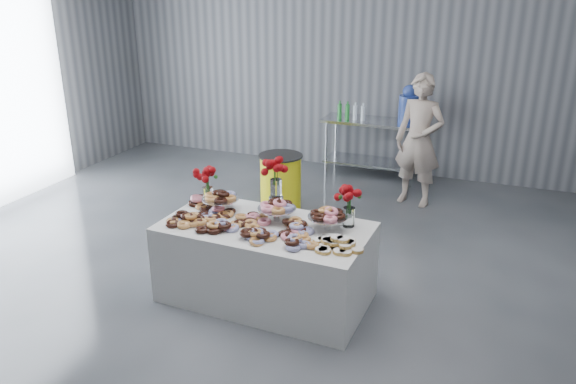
# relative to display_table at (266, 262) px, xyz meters

# --- Properties ---
(ground) EXTENTS (9.00, 9.00, 0.00)m
(ground) POSITION_rel_display_table_xyz_m (-0.33, -0.28, -0.38)
(ground) COLOR #36393E
(ground) RESTS_ON ground
(room_walls) EXTENTS (8.04, 9.04, 4.02)m
(room_walls) POSITION_rel_display_table_xyz_m (-0.60, -0.22, 2.26)
(room_walls) COLOR slate
(room_walls) RESTS_ON ground
(display_table) EXTENTS (1.93, 1.07, 0.75)m
(display_table) POSITION_rel_display_table_xyz_m (0.00, 0.00, 0.00)
(display_table) COLOR silver
(display_table) RESTS_ON ground
(prep_table) EXTENTS (1.50, 0.60, 0.90)m
(prep_table) POSITION_rel_display_table_xyz_m (0.08, 3.82, 0.24)
(prep_table) COLOR silver
(prep_table) RESTS_ON ground
(donut_mounds) EXTENTS (1.83, 0.86, 0.09)m
(donut_mounds) POSITION_rel_display_table_xyz_m (0.00, -0.05, 0.42)
(donut_mounds) COLOR #BE7245
(donut_mounds) RESTS_ON display_table
(cake_stand_left) EXTENTS (0.36, 0.36, 0.17)m
(cake_stand_left) POSITION_rel_display_table_xyz_m (-0.54, 0.17, 0.52)
(cake_stand_left) COLOR silver
(cake_stand_left) RESTS_ON display_table
(cake_stand_mid) EXTENTS (0.36, 0.36, 0.17)m
(cake_stand_mid) POSITION_rel_display_table_xyz_m (0.06, 0.15, 0.52)
(cake_stand_mid) COLOR silver
(cake_stand_mid) RESTS_ON display_table
(cake_stand_right) EXTENTS (0.36, 0.36, 0.17)m
(cake_stand_right) POSITION_rel_display_table_xyz_m (0.55, 0.13, 0.52)
(cake_stand_right) COLOR silver
(cake_stand_right) RESTS_ON display_table
(danish_pile) EXTENTS (0.48, 0.48, 0.11)m
(danish_pile) POSITION_rel_display_table_xyz_m (0.74, -0.18, 0.43)
(danish_pile) COLOR white
(danish_pile) RESTS_ON display_table
(bouquet_left) EXTENTS (0.26, 0.26, 0.42)m
(bouquet_left) POSITION_rel_display_table_xyz_m (-0.74, 0.28, 0.67)
(bouquet_left) COLOR white
(bouquet_left) RESTS_ON display_table
(bouquet_right) EXTENTS (0.26, 0.26, 0.42)m
(bouquet_right) POSITION_rel_display_table_xyz_m (0.71, 0.28, 0.67)
(bouquet_right) COLOR white
(bouquet_right) RESTS_ON display_table
(bouquet_center) EXTENTS (0.26, 0.26, 0.57)m
(bouquet_center) POSITION_rel_display_table_xyz_m (-0.04, 0.35, 0.75)
(bouquet_center) COLOR silver
(bouquet_center) RESTS_ON display_table
(water_jug) EXTENTS (0.28, 0.28, 0.55)m
(water_jug) POSITION_rel_display_table_xyz_m (0.58, 3.82, 0.77)
(water_jug) COLOR blue
(water_jug) RESTS_ON prep_table
(drink_bottles) EXTENTS (0.54, 0.08, 0.27)m
(drink_bottles) POSITION_rel_display_table_xyz_m (-0.24, 3.72, 0.66)
(drink_bottles) COLOR #268C33
(drink_bottles) RESTS_ON prep_table
(person) EXTENTS (0.72, 0.56, 1.76)m
(person) POSITION_rel_display_table_xyz_m (0.89, 2.98, 0.50)
(person) COLOR #CC8C93
(person) RESTS_ON ground
(trash_barrel) EXTENTS (0.58, 0.58, 0.74)m
(trash_barrel) POSITION_rel_display_table_xyz_m (-0.73, 2.14, -0.00)
(trash_barrel) COLOR yellow
(trash_barrel) RESTS_ON ground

